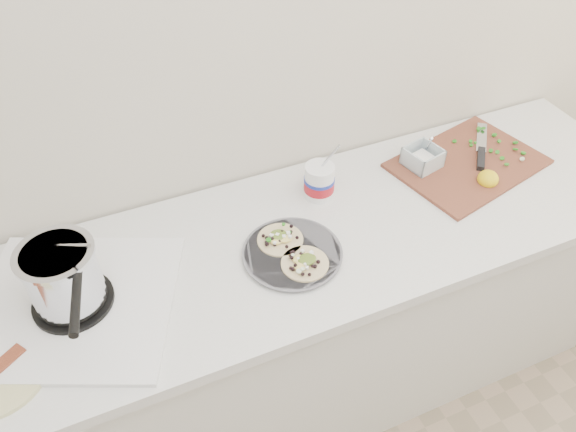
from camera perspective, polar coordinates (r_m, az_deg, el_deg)
name	(u,v)px	position (r m, az deg, el deg)	size (l,w,h in m)	color
counter	(298,322)	(2.04, 1.03, -10.68)	(2.44, 0.66, 0.90)	silver
stove	(67,286)	(1.56, -21.52, -6.62)	(0.67, 0.65, 0.25)	silver
taco_plate	(292,251)	(1.63, 0.44, -3.60)	(0.29, 0.29, 0.04)	#5E5D64
tub	(320,179)	(1.79, 3.30, 3.78)	(0.10, 0.10, 0.22)	white
cutboard	(464,160)	(2.04, 17.43, 5.46)	(0.56, 0.45, 0.08)	brown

